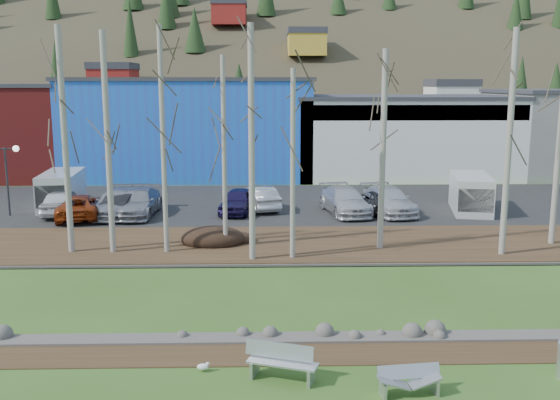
{
  "coord_description": "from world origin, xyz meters",
  "views": [
    {
      "loc": [
        0.24,
        -15.2,
        7.9
      ],
      "look_at": [
        0.94,
        13.38,
        2.5
      ],
      "focal_mm": 40.0,
      "sensor_mm": 36.0,
      "label": 1
    }
  ],
  "objects_px": {
    "car_4": "(238,201)",
    "car_3": "(138,203)",
    "car_5": "(260,198)",
    "bench_intact": "(282,362)",
    "bench_damaged": "(409,380)",
    "car_8": "(345,201)",
    "van_white": "(471,194)",
    "seagull": "(203,367)",
    "car_2": "(80,206)",
    "car_1": "(126,202)",
    "van_grey": "(61,190)",
    "car_9": "(117,203)",
    "street_lamp": "(6,161)",
    "car_6": "(378,201)",
    "car_0": "(63,201)",
    "car_7": "(388,200)"
  },
  "relations": [
    {
      "from": "car_0",
      "to": "car_5",
      "type": "relative_size",
      "value": 1.05
    },
    {
      "from": "car_2",
      "to": "van_white",
      "type": "relative_size",
      "value": 0.93
    },
    {
      "from": "car_1",
      "to": "car_4",
      "type": "height_order",
      "value": "car_4"
    },
    {
      "from": "car_6",
      "to": "car_5",
      "type": "bearing_deg",
      "value": -15.15
    },
    {
      "from": "car_0",
      "to": "van_grey",
      "type": "relative_size",
      "value": 0.87
    },
    {
      "from": "bench_damaged",
      "to": "car_9",
      "type": "bearing_deg",
      "value": 113.31
    },
    {
      "from": "car_8",
      "to": "van_white",
      "type": "xyz_separation_m",
      "value": [
        7.74,
        0.34,
        0.32
      ]
    },
    {
      "from": "van_white",
      "to": "car_9",
      "type": "bearing_deg",
      "value": -167.07
    },
    {
      "from": "car_0",
      "to": "car_6",
      "type": "distance_m",
      "value": 18.97
    },
    {
      "from": "car_6",
      "to": "van_white",
      "type": "distance_m",
      "value": 5.69
    },
    {
      "from": "car_9",
      "to": "van_white",
      "type": "bearing_deg",
      "value": 3.62
    },
    {
      "from": "car_4",
      "to": "car_3",
      "type": "bearing_deg",
      "value": -163.69
    },
    {
      "from": "car_2",
      "to": "car_7",
      "type": "relative_size",
      "value": 0.93
    },
    {
      "from": "bench_intact",
      "to": "car_3",
      "type": "bearing_deg",
      "value": 129.97
    },
    {
      "from": "seagull",
      "to": "car_2",
      "type": "bearing_deg",
      "value": 108.85
    },
    {
      "from": "car_0",
      "to": "car_4",
      "type": "distance_m",
      "value": 10.46
    },
    {
      "from": "seagull",
      "to": "car_0",
      "type": "height_order",
      "value": "car_0"
    },
    {
      "from": "car_9",
      "to": "car_3",
      "type": "bearing_deg",
      "value": 1.85
    },
    {
      "from": "bench_intact",
      "to": "bench_damaged",
      "type": "bearing_deg",
      "value": 3.04
    },
    {
      "from": "bench_intact",
      "to": "van_white",
      "type": "height_order",
      "value": "van_white"
    },
    {
      "from": "car_4",
      "to": "van_white",
      "type": "distance_m",
      "value": 14.18
    },
    {
      "from": "car_4",
      "to": "van_grey",
      "type": "xyz_separation_m",
      "value": [
        -11.14,
        1.8,
        0.38
      ]
    },
    {
      "from": "car_6",
      "to": "car_1",
      "type": "bearing_deg",
      "value": -7.02
    },
    {
      "from": "car_9",
      "to": "van_white",
      "type": "relative_size",
      "value": 1.0
    },
    {
      "from": "car_4",
      "to": "car_8",
      "type": "bearing_deg",
      "value": 7.35
    },
    {
      "from": "car_4",
      "to": "car_5",
      "type": "relative_size",
      "value": 0.99
    },
    {
      "from": "van_white",
      "to": "street_lamp",
      "type": "bearing_deg",
      "value": -167.84
    },
    {
      "from": "street_lamp",
      "to": "car_5",
      "type": "xyz_separation_m",
      "value": [
        14.82,
        1.52,
        -2.54
      ]
    },
    {
      "from": "street_lamp",
      "to": "car_8",
      "type": "xyz_separation_m",
      "value": [
        19.94,
        0.14,
        -2.48
      ]
    },
    {
      "from": "car_0",
      "to": "car_4",
      "type": "relative_size",
      "value": 1.06
    },
    {
      "from": "car_7",
      "to": "car_8",
      "type": "height_order",
      "value": "same"
    },
    {
      "from": "bench_intact",
      "to": "car_0",
      "type": "height_order",
      "value": "car_0"
    },
    {
      "from": "car_4",
      "to": "car_6",
      "type": "bearing_deg",
      "value": 11.56
    },
    {
      "from": "bench_damaged",
      "to": "car_8",
      "type": "relative_size",
      "value": 0.32
    },
    {
      "from": "bench_damaged",
      "to": "car_5",
      "type": "relative_size",
      "value": 0.39
    },
    {
      "from": "car_3",
      "to": "car_5",
      "type": "distance_m",
      "value": 7.39
    },
    {
      "from": "car_1",
      "to": "street_lamp",
      "type": "bearing_deg",
      "value": 11.74
    },
    {
      "from": "car_1",
      "to": "van_grey",
      "type": "relative_size",
      "value": 0.81
    },
    {
      "from": "car_6",
      "to": "car_8",
      "type": "height_order",
      "value": "car_8"
    },
    {
      "from": "bench_intact",
      "to": "car_8",
      "type": "xyz_separation_m",
      "value": [
        4.38,
        20.96,
        0.44
      ]
    },
    {
      "from": "street_lamp",
      "to": "car_6",
      "type": "relative_size",
      "value": 0.89
    },
    {
      "from": "street_lamp",
      "to": "car_9",
      "type": "bearing_deg",
      "value": -17.82
    },
    {
      "from": "bench_intact",
      "to": "street_lamp",
      "type": "distance_m",
      "value": 26.15
    },
    {
      "from": "street_lamp",
      "to": "car_8",
      "type": "distance_m",
      "value": 20.1
    },
    {
      "from": "car_2",
      "to": "car_5",
      "type": "height_order",
      "value": "car_5"
    },
    {
      "from": "car_0",
      "to": "car_7",
      "type": "height_order",
      "value": "car_0"
    },
    {
      "from": "car_2",
      "to": "car_4",
      "type": "xyz_separation_m",
      "value": [
        9.13,
        1.27,
        0.04
      ]
    },
    {
      "from": "car_6",
      "to": "car_9",
      "type": "xyz_separation_m",
      "value": [
        -15.61,
        -0.84,
        0.12
      ]
    },
    {
      "from": "street_lamp",
      "to": "bench_intact",
      "type": "bearing_deg",
      "value": -69.48
    },
    {
      "from": "bench_intact",
      "to": "car_1",
      "type": "distance_m",
      "value": 22.87
    }
  ]
}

